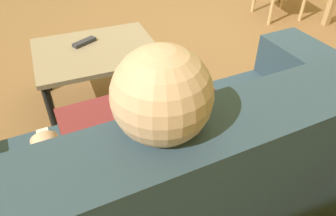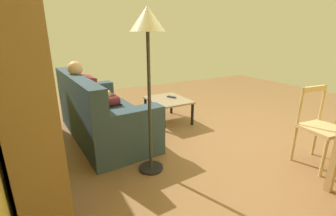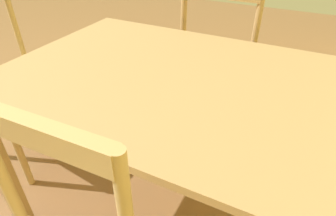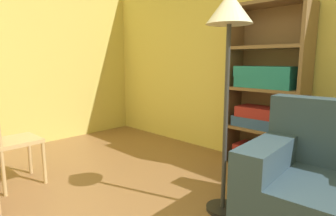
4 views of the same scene
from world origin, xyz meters
The scene contains 8 objects.
ground_plane centered at (0.00, 0.00, 0.00)m, with size 8.41×8.41×0.00m, color brown.
couch centered at (1.18, 1.89, 0.35)m, with size 2.09×1.05×0.97m.
person_lounging centered at (1.34, 1.92, 0.60)m, with size 0.61×0.89×1.15m.
coffee_table centered at (1.24, 0.67, 0.36)m, with size 0.80×0.64×0.42m.
tv_remote centered at (1.29, 0.57, 0.43)m, with size 0.05×0.17×0.02m, color #2D2D38.
bookshelf centered at (-0.23, 2.73, 0.78)m, with size 0.86×0.36×1.89m.
dining_chair_facing_couch centered at (-0.90, -0.18, 0.47)m, with size 0.46×0.46×0.94m.
floor_lamp centered at (-0.04, 1.62, 1.50)m, with size 0.36×0.36×1.78m.
Camera 2 is at (-2.25, 2.63, 1.53)m, focal length 25.08 mm.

